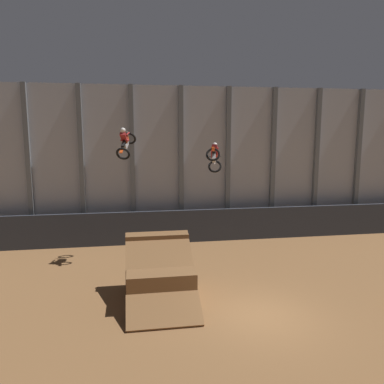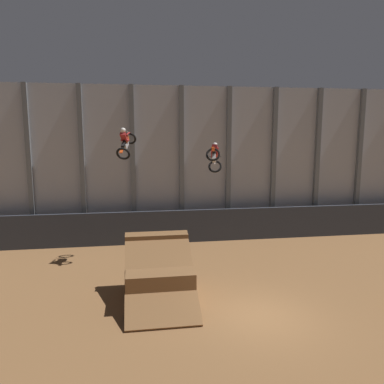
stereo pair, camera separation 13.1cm
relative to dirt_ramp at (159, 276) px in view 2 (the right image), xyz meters
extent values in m
plane|color=brown|center=(3.58, -2.36, -0.88)|extent=(60.00, 60.00, 0.00)
cube|color=#A3A8B2|center=(3.58, 8.78, 3.93)|extent=(32.00, 0.12, 9.63)
cube|color=slate|center=(-7.06, 8.58, 3.93)|extent=(0.28, 0.28, 9.63)
cube|color=slate|center=(-4.02, 8.58, 3.93)|extent=(0.28, 0.28, 9.63)
cube|color=slate|center=(-0.98, 8.58, 3.93)|extent=(0.28, 0.28, 9.63)
cube|color=slate|center=(2.06, 8.58, 3.93)|extent=(0.28, 0.28, 9.63)
cube|color=slate|center=(5.10, 8.58, 3.93)|extent=(0.28, 0.28, 9.63)
cube|color=slate|center=(8.14, 8.58, 3.93)|extent=(0.28, 0.28, 9.63)
cube|color=slate|center=(11.18, 8.58, 3.93)|extent=(0.28, 0.28, 9.63)
cube|color=slate|center=(14.22, 8.58, 3.93)|extent=(0.28, 0.28, 9.63)
cube|color=#2D333D|center=(3.58, 7.57, 0.14)|extent=(31.36, 0.20, 2.03)
cube|color=brown|center=(0.00, -0.13, -0.17)|extent=(2.68, 2.80, 1.43)
cube|color=brown|center=(0.00, 1.02, 0.31)|extent=(2.73, 0.50, 2.38)
cube|color=brown|center=(0.00, -0.74, 0.31)|extent=(2.73, 4.11, 2.55)
torus|color=black|center=(-1.11, 5.71, 5.57)|extent=(0.84, 0.67, 0.67)
torus|color=black|center=(-1.44, 4.58, 4.82)|extent=(0.84, 0.67, 0.67)
cube|color=#B7B7BC|center=(-1.30, 5.04, 5.27)|extent=(0.34, 0.62, 0.52)
cube|color=#E54C19|center=(-1.29, 5.07, 5.53)|extent=(0.33, 0.54, 0.44)
cube|color=black|center=(-1.39, 4.74, 5.33)|extent=(0.31, 0.56, 0.40)
cube|color=#E54C19|center=(-1.50, 4.36, 4.98)|extent=(0.23, 0.36, 0.25)
cylinder|color=#B7B7BC|center=(-1.19, 5.44, 5.68)|extent=(0.10, 0.17, 0.55)
cylinder|color=black|center=(-1.23, 5.28, 5.86)|extent=(0.46, 0.52, 0.04)
cube|color=maroon|center=(-1.39, 4.76, 5.67)|extent=(0.41, 0.56, 0.46)
sphere|color=silver|center=(-1.41, 4.67, 6.00)|extent=(0.35, 0.42, 0.36)
cylinder|color=maroon|center=(-1.45, 4.97, 5.49)|extent=(0.23, 0.44, 0.13)
cylinder|color=maroon|center=(-1.22, 4.90, 5.49)|extent=(0.23, 0.44, 0.13)
cylinder|color=maroon|center=(-1.49, 4.98, 5.82)|extent=(0.23, 0.53, 0.19)
cylinder|color=maroon|center=(-1.18, 4.89, 5.82)|extent=(0.23, 0.53, 0.19)
torus|color=black|center=(3.40, 4.84, 4.08)|extent=(0.84, 0.66, 0.69)
torus|color=black|center=(3.04, 3.68, 4.79)|extent=(0.84, 0.66, 0.69)
cube|color=#B7B7BC|center=(3.23, 4.28, 4.56)|extent=(0.35, 0.62, 0.50)
cube|color=#E54C19|center=(3.30, 4.51, 4.65)|extent=(0.34, 0.54, 0.43)
cube|color=black|center=(3.20, 4.19, 4.87)|extent=(0.32, 0.57, 0.39)
cube|color=#E54C19|center=(3.06, 3.73, 5.06)|extent=(0.24, 0.37, 0.23)
cylinder|color=#B7B7BC|center=(3.39, 4.80, 4.38)|extent=(0.19, 0.47, 0.38)
cylinder|color=black|center=(3.42, 4.89, 4.60)|extent=(0.65, 0.18, 0.04)
cube|color=maroon|center=(3.30, 4.49, 5.01)|extent=(0.35, 0.35, 0.53)
sphere|color=silver|center=(3.37, 4.73, 5.23)|extent=(0.35, 0.42, 0.36)
cylinder|color=maroon|center=(3.16, 4.45, 4.75)|extent=(0.19, 0.30, 0.43)
cylinder|color=maroon|center=(3.39, 4.38, 4.75)|extent=(0.19, 0.30, 0.43)
cylinder|color=maroon|center=(3.21, 4.75, 4.90)|extent=(0.19, 0.40, 0.45)
cylinder|color=maroon|center=(3.51, 4.65, 4.90)|extent=(0.19, 0.40, 0.45)
camera|label=1|loc=(-1.02, -14.80, 5.87)|focal=35.00mm
camera|label=2|loc=(-0.89, -14.82, 5.87)|focal=35.00mm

